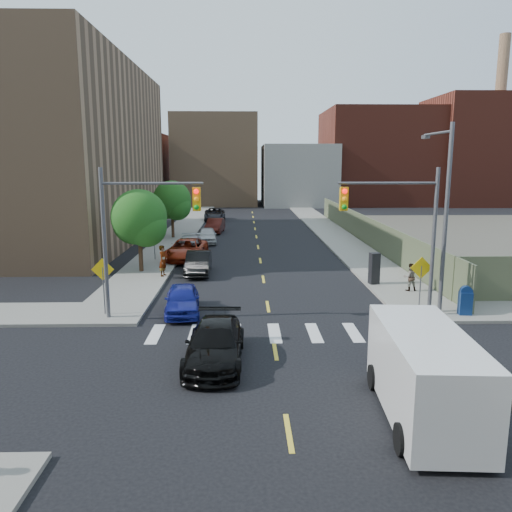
{
  "coord_description": "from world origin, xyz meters",
  "views": [
    {
      "loc": [
        -1.18,
        -16.38,
        7.23
      ],
      "look_at": [
        -0.52,
        11.29,
        2.0
      ],
      "focal_mm": 35.0,
      "sensor_mm": 36.0,
      "label": 1
    }
  ],
  "objects_px": {
    "black_sedan": "(215,344)",
    "pedestrian_west": "(163,261)",
    "parked_car_black": "(198,263)",
    "parked_car_white": "(207,235)",
    "payphone": "(374,268)",
    "pedestrian_east": "(410,277)",
    "cargo_van": "(423,371)",
    "mailbox": "(465,301)",
    "parked_car_maroon": "(215,226)",
    "parked_car_grey": "(215,214)",
    "parked_car_silver": "(189,246)",
    "parked_car_red": "(187,250)",
    "parked_car_blue": "(182,299)"
  },
  "relations": [
    {
      "from": "pedestrian_east",
      "to": "parked_car_silver",
      "type": "bearing_deg",
      "value": -45.14
    },
    {
      "from": "parked_car_grey",
      "to": "payphone",
      "type": "relative_size",
      "value": 3.0
    },
    {
      "from": "parked_car_maroon",
      "to": "parked_car_white",
      "type": "bearing_deg",
      "value": -87.55
    },
    {
      "from": "parked_car_silver",
      "to": "pedestrian_west",
      "type": "xyz_separation_m",
      "value": [
        -0.8,
        -7.9,
        0.39
      ]
    },
    {
      "from": "parked_car_white",
      "to": "black_sedan",
      "type": "relative_size",
      "value": 0.84
    },
    {
      "from": "payphone",
      "to": "parked_car_black",
      "type": "bearing_deg",
      "value": 148.49
    },
    {
      "from": "parked_car_maroon",
      "to": "payphone",
      "type": "relative_size",
      "value": 2.42
    },
    {
      "from": "parked_car_black",
      "to": "mailbox",
      "type": "xyz_separation_m",
      "value": [
        13.4,
        -9.66,
        0.09
      ]
    },
    {
      "from": "parked_car_black",
      "to": "parked_car_white",
      "type": "bearing_deg",
      "value": 90.53
    },
    {
      "from": "parked_car_silver",
      "to": "parked_car_white",
      "type": "distance_m",
      "value": 5.92
    },
    {
      "from": "parked_car_red",
      "to": "payphone",
      "type": "bearing_deg",
      "value": -30.48
    },
    {
      "from": "parked_car_maroon",
      "to": "payphone",
      "type": "xyz_separation_m",
      "value": [
        10.66,
        -22.87,
        0.34
      ]
    },
    {
      "from": "parked_car_grey",
      "to": "mailbox",
      "type": "xyz_separation_m",
      "value": [
        14.09,
        -40.05,
        0.05
      ]
    },
    {
      "from": "pedestrian_east",
      "to": "cargo_van",
      "type": "bearing_deg",
      "value": 69.29
    },
    {
      "from": "parked_car_white",
      "to": "payphone",
      "type": "bearing_deg",
      "value": -59.68
    },
    {
      "from": "parked_car_maroon",
      "to": "parked_car_grey",
      "type": "bearing_deg",
      "value": 98.92
    },
    {
      "from": "parked_car_black",
      "to": "parked_car_maroon",
      "type": "xyz_separation_m",
      "value": [
        0.0,
        19.31,
        0.01
      ]
    },
    {
      "from": "parked_car_blue",
      "to": "cargo_van",
      "type": "relative_size",
      "value": 0.71
    },
    {
      "from": "mailbox",
      "to": "pedestrian_west",
      "type": "height_order",
      "value": "pedestrian_west"
    },
    {
      "from": "cargo_van",
      "to": "payphone",
      "type": "xyz_separation_m",
      "value": [
        2.54,
        15.2,
        -0.28
      ]
    },
    {
      "from": "parked_car_white",
      "to": "pedestrian_west",
      "type": "distance_m",
      "value": 13.86
    },
    {
      "from": "parked_car_white",
      "to": "cargo_van",
      "type": "distance_m",
      "value": 32.43
    },
    {
      "from": "parked_car_white",
      "to": "pedestrian_west",
      "type": "relative_size",
      "value": 2.15
    },
    {
      "from": "black_sedan",
      "to": "pedestrian_west",
      "type": "bearing_deg",
      "value": 108.21
    },
    {
      "from": "pedestrian_east",
      "to": "black_sedan",
      "type": "bearing_deg",
      "value": 39.17
    },
    {
      "from": "parked_car_red",
      "to": "parked_car_grey",
      "type": "xyz_separation_m",
      "value": [
        0.61,
        25.59,
        -0.01
      ]
    },
    {
      "from": "parked_car_blue",
      "to": "parked_car_red",
      "type": "relative_size",
      "value": 0.72
    },
    {
      "from": "parked_car_grey",
      "to": "mailbox",
      "type": "distance_m",
      "value": 42.46
    },
    {
      "from": "black_sedan",
      "to": "parked_car_maroon",
      "type": "bearing_deg",
      "value": 94.94
    },
    {
      "from": "parked_car_blue",
      "to": "mailbox",
      "type": "height_order",
      "value": "mailbox"
    },
    {
      "from": "pedestrian_east",
      "to": "parked_car_red",
      "type": "bearing_deg",
      "value": -40.24
    },
    {
      "from": "parked_car_silver",
      "to": "pedestrian_west",
      "type": "height_order",
      "value": "pedestrian_west"
    },
    {
      "from": "parked_car_black",
      "to": "parked_car_silver",
      "type": "bearing_deg",
      "value": 99.93
    },
    {
      "from": "parked_car_silver",
      "to": "payphone",
      "type": "height_order",
      "value": "payphone"
    },
    {
      "from": "parked_car_grey",
      "to": "pedestrian_west",
      "type": "bearing_deg",
      "value": -95.95
    },
    {
      "from": "cargo_van",
      "to": "mailbox",
      "type": "xyz_separation_m",
      "value": [
        5.28,
        9.09,
        -0.53
      ]
    },
    {
      "from": "parked_car_blue",
      "to": "pedestrian_west",
      "type": "xyz_separation_m",
      "value": [
        -2.1,
        7.47,
        0.44
      ]
    },
    {
      "from": "payphone",
      "to": "pedestrian_west",
      "type": "height_order",
      "value": "pedestrian_west"
    },
    {
      "from": "parked_car_red",
      "to": "parked_car_white",
      "type": "height_order",
      "value": "parked_car_red"
    },
    {
      "from": "payphone",
      "to": "parked_car_silver",
      "type": "bearing_deg",
      "value": 126.29
    },
    {
      "from": "parked_car_maroon",
      "to": "cargo_van",
      "type": "height_order",
      "value": "cargo_van"
    },
    {
      "from": "cargo_van",
      "to": "pedestrian_west",
      "type": "bearing_deg",
      "value": 123.8
    },
    {
      "from": "parked_car_grey",
      "to": "black_sedan",
      "type": "xyz_separation_m",
      "value": [
        2.63,
        -45.19,
        -0.04
      ]
    },
    {
      "from": "parked_car_black",
      "to": "parked_car_grey",
      "type": "distance_m",
      "value": 30.39
    },
    {
      "from": "parked_car_white",
      "to": "pedestrian_east",
      "type": "xyz_separation_m",
      "value": [
        12.58,
        -17.74,
        0.21
      ]
    },
    {
      "from": "parked_car_black",
      "to": "cargo_van",
      "type": "bearing_deg",
      "value": -67.61
    },
    {
      "from": "black_sedan",
      "to": "pedestrian_east",
      "type": "bearing_deg",
      "value": 44.68
    },
    {
      "from": "mailbox",
      "to": "pedestrian_east",
      "type": "xyz_separation_m",
      "value": [
        -1.16,
        4.47,
        0.1
      ]
    },
    {
      "from": "mailbox",
      "to": "pedestrian_east",
      "type": "distance_m",
      "value": 4.62
    },
    {
      "from": "cargo_van",
      "to": "mailbox",
      "type": "bearing_deg",
      "value": 63.46
    }
  ]
}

